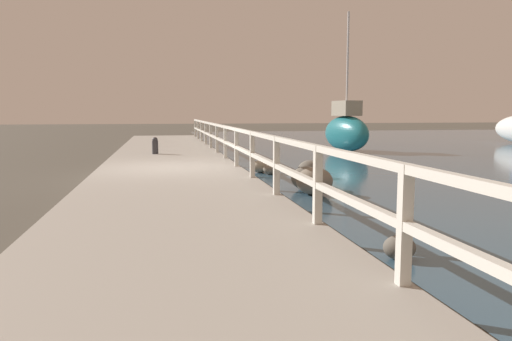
# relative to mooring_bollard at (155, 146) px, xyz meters

# --- Properties ---
(ground_plane) EXTENTS (120.00, 120.00, 0.00)m
(ground_plane) POSITION_rel_mooring_bollard_xyz_m (0.42, -4.35, -0.55)
(ground_plane) COLOR #4C473D
(dock_walkway) EXTENTS (3.66, 36.00, 0.27)m
(dock_walkway) POSITION_rel_mooring_bollard_xyz_m (0.42, -4.35, -0.42)
(dock_walkway) COLOR #9E998E
(dock_walkway) RESTS_ON ground
(railing) EXTENTS (0.10, 32.50, 1.01)m
(railing) POSITION_rel_mooring_bollard_xyz_m (2.15, -4.35, 0.39)
(railing) COLOR silver
(railing) RESTS_ON dock_walkway
(boulder_far_strip) EXTENTS (0.76, 0.68, 0.57)m
(boulder_far_strip) POSITION_rel_mooring_bollard_xyz_m (3.27, -7.60, -0.27)
(boulder_far_strip) COLOR slate
(boulder_far_strip) RESTS_ON ground
(boulder_downstream) EXTENTS (0.40, 0.36, 0.30)m
(boulder_downstream) POSITION_rel_mooring_bollard_xyz_m (3.11, -4.17, -0.40)
(boulder_downstream) COLOR slate
(boulder_downstream) RESTS_ON ground
(boulder_water_edge) EXTENTS (0.61, 0.55, 0.46)m
(boulder_water_edge) POSITION_rel_mooring_bollard_xyz_m (3.95, -5.06, -0.32)
(boulder_water_edge) COLOR #666056
(boulder_water_edge) RESTS_ON ground
(boulder_mid_strip) EXTENTS (0.38, 0.34, 0.28)m
(boulder_mid_strip) POSITION_rel_mooring_bollard_xyz_m (2.88, -12.12, -0.41)
(boulder_mid_strip) COLOR #666056
(boulder_mid_strip) RESTS_ON ground
(boulder_upstream) EXTENTS (0.69, 0.62, 0.51)m
(boulder_upstream) POSITION_rel_mooring_bollard_xyz_m (3.31, -6.93, -0.30)
(boulder_upstream) COLOR #666056
(boulder_upstream) RESTS_ON ground
(boulder_near_dock) EXTENTS (0.48, 0.43, 0.36)m
(boulder_near_dock) POSITION_rel_mooring_bollard_xyz_m (2.92, -3.73, -0.37)
(boulder_near_dock) COLOR gray
(boulder_near_dock) RESTS_ON ground
(mooring_bollard) EXTENTS (0.21, 0.21, 0.57)m
(mooring_bollard) POSITION_rel_mooring_bollard_xyz_m (0.00, 0.00, 0.00)
(mooring_bollard) COLOR #333338
(mooring_bollard) RESTS_ON dock_walkway
(sailboat_teal) EXTENTS (1.59, 3.32, 5.84)m
(sailboat_teal) POSITION_rel_mooring_bollard_xyz_m (8.00, 2.99, 0.34)
(sailboat_teal) COLOR #1E707A
(sailboat_teal) RESTS_ON water_surface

